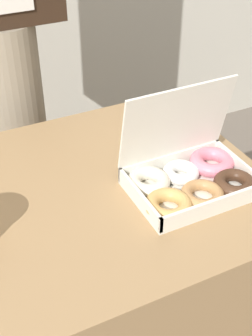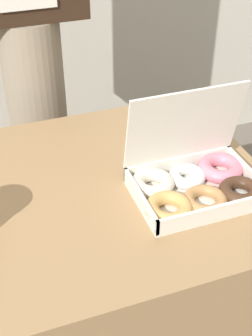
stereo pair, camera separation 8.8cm
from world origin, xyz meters
name	(u,v)px [view 1 (the left image)]	position (x,y,z in m)	size (l,w,h in m)	color
table	(90,291)	(0.00, 0.00, 0.36)	(0.88, 0.70, 0.73)	#99754C
donut_box	(189,176)	(0.23, -0.10, 0.76)	(0.33, 0.24, 0.24)	silver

